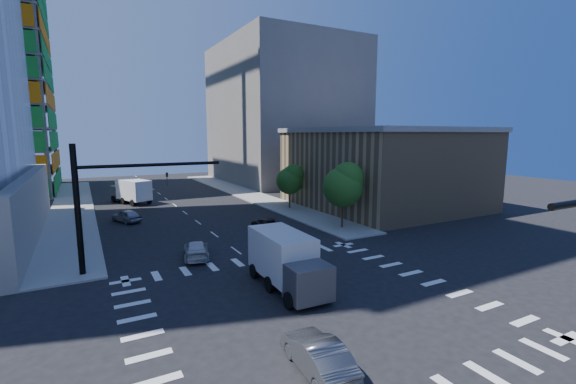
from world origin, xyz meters
TOP-DOWN VIEW (x-y plane):
  - ground at (0.00, 0.00)m, footprint 160.00×160.00m
  - road_markings at (0.00, 0.00)m, footprint 20.00×20.00m
  - sidewalk_ne at (12.50, 40.00)m, footprint 5.00×60.00m
  - sidewalk_nw at (-12.50, 40.00)m, footprint 5.00×60.00m
  - commercial_building at (25.00, 22.00)m, footprint 20.50×22.50m
  - bg_building_ne at (27.00, 55.00)m, footprint 24.00×30.00m
  - signal_mast_nw at (-10.00, 11.50)m, footprint 10.20×0.40m
  - tree_south at (12.63, 13.90)m, footprint 4.16×4.16m
  - tree_north at (12.93, 25.90)m, footprint 3.54×3.52m
  - car_nb_far at (5.13, 15.79)m, footprint 2.46×5.03m
  - car_sb_near at (-3.46, 11.69)m, footprint 2.88×4.87m
  - car_sb_mid at (-7.00, 27.97)m, footprint 3.24×4.47m
  - car_sb_cross at (-3.03, -5.52)m, footprint 1.98×4.65m
  - box_truck_near at (0.03, 2.62)m, footprint 3.00×6.68m
  - box_truck_far at (-5.20, 40.75)m, footprint 5.09×7.05m

SIDE VIEW (x-z plane):
  - ground at x=0.00m, z-range 0.00..0.00m
  - road_markings at x=0.00m, z-range 0.00..0.01m
  - sidewalk_ne at x=12.50m, z-range 0.00..0.15m
  - sidewalk_nw at x=-12.50m, z-range 0.00..0.15m
  - car_sb_near at x=-3.46m, z-range 0.00..1.32m
  - car_nb_far at x=5.13m, z-range 0.00..1.38m
  - car_sb_mid at x=-7.00m, z-range 0.00..1.42m
  - car_sb_cross at x=-3.03m, z-range 0.00..1.49m
  - box_truck_far at x=-5.20m, z-range -0.20..3.21m
  - box_truck_near at x=0.03m, z-range -0.20..3.26m
  - tree_north at x=12.93m, z-range 1.10..6.88m
  - tree_south at x=12.63m, z-range 1.27..8.10m
  - commercial_building at x=25.00m, z-range 0.01..10.61m
  - signal_mast_nw at x=-10.00m, z-range 0.99..9.99m
  - bg_building_ne at x=27.00m, z-range 0.00..28.00m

